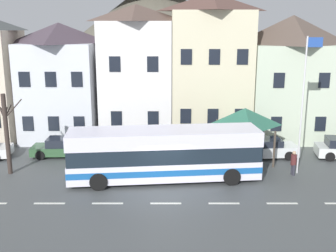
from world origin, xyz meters
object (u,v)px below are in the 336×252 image
object	(u,v)px
townhouse_04	(291,78)
hilltop_castle	(156,34)
pedestrian_00	(239,155)
townhouse_01	(63,81)
pedestrian_02	(295,162)
transit_bus	(165,155)
public_bench	(270,143)
parked_car_00	(264,148)
bare_tree_00	(8,132)
townhouse_02	(138,73)
bus_shelter	(246,117)
parked_car_01	(66,147)
townhouse_03	(211,68)
pedestrian_01	(261,156)
flagpole	(305,98)

from	to	relation	value
townhouse_04	hilltop_castle	world-z (taller)	hilltop_castle
hilltop_castle	pedestrian_00	distance (m)	28.76
townhouse_01	hilltop_castle	xyz separation A→B (m)	(6.86, 19.38, 3.18)
hilltop_castle	pedestrian_02	size ratio (longest dim) A/B	25.74
transit_bus	public_bench	xyz separation A→B (m)	(7.66, 6.29, -1.08)
pedestrian_00	public_bench	size ratio (longest dim) A/B	1.10
pedestrian_02	parked_car_00	bearing A→B (deg)	107.51
pedestrian_00	bare_tree_00	bearing A→B (deg)	-176.96
townhouse_02	transit_bus	size ratio (longest dim) A/B	0.92
townhouse_04	pedestrian_02	bearing A→B (deg)	-102.81
transit_bus	bus_shelter	size ratio (longest dim) A/B	3.14
parked_car_00	bare_tree_00	size ratio (longest dim) A/B	0.95
townhouse_02	parked_car_01	size ratio (longest dim) A/B	2.39
townhouse_03	pedestrian_00	xyz separation A→B (m)	(1.10, -7.68, -4.67)
townhouse_03	public_bench	distance (m)	7.34
pedestrian_01	bare_tree_00	xyz separation A→B (m)	(-15.54, -0.64, 1.68)
hilltop_castle	townhouse_04	bearing A→B (deg)	-59.87
bus_shelter	pedestrian_00	size ratio (longest dim) A/B	2.19
townhouse_01	pedestrian_01	xyz separation A→B (m)	(14.27, -8.03, -3.61)
parked_car_01	parked_car_00	bearing A→B (deg)	176.98
transit_bus	parked_car_01	world-z (taller)	transit_bus
townhouse_04	flagpole	xyz separation A→B (m)	(-1.59, -8.56, -0.08)
townhouse_03	parked_car_01	world-z (taller)	townhouse_03
townhouse_03	pedestrian_02	bearing A→B (deg)	-63.59
bus_shelter	public_bench	bearing A→B (deg)	46.93
bus_shelter	pedestrian_01	bearing A→B (deg)	-73.01
public_bench	hilltop_castle	bearing A→B (deg)	111.64
townhouse_02	bare_tree_00	size ratio (longest dim) A/B	2.10
parked_car_00	townhouse_03	bearing A→B (deg)	116.91
bus_shelter	parked_car_01	size ratio (longest dim) A/B	0.82
transit_bus	parked_car_00	size ratio (longest dim) A/B	2.39
townhouse_03	parked_car_00	bearing A→B (deg)	-58.36
townhouse_03	flagpole	world-z (taller)	townhouse_03
townhouse_03	hilltop_castle	bearing A→B (deg)	104.10
hilltop_castle	pedestrian_02	bearing A→B (deg)	-71.91
parked_car_00	transit_bus	bearing A→B (deg)	-152.64
public_bench	bare_tree_00	bearing A→B (deg)	-163.05
townhouse_04	pedestrian_02	xyz separation A→B (m)	(-2.02, -8.90, -3.98)
bus_shelter	bare_tree_00	world-z (taller)	bare_tree_00
hilltop_castle	parked_car_00	world-z (taller)	hilltop_castle
townhouse_04	pedestrian_00	distance (m)	10.22
townhouse_04	pedestrian_00	bearing A→B (deg)	-123.72
public_bench	bare_tree_00	xyz separation A→B (m)	(-17.19, -5.24, 2.14)
bare_tree_00	flagpole	bearing A→B (deg)	0.19
transit_bus	townhouse_04	bearing A→B (deg)	38.55
townhouse_04	public_bench	distance (m)	5.95
townhouse_04	bus_shelter	size ratio (longest dim) A/B	2.68
townhouse_04	transit_bus	bearing A→B (deg)	-135.61
townhouse_02	flagpole	bearing A→B (deg)	-38.11
transit_bus	pedestrian_00	size ratio (longest dim) A/B	6.89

